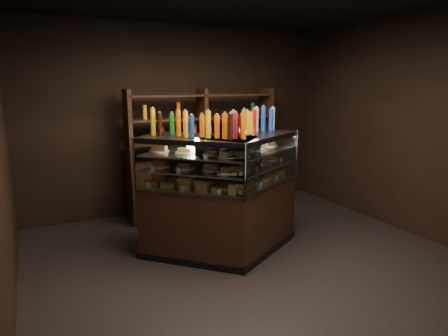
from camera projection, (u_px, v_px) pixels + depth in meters
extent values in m
plane|color=black|center=(256.00, 265.00, 4.66)|extent=(5.00, 5.00, 0.00)
cube|color=black|center=(179.00, 119.00, 6.54)|extent=(5.00, 0.02, 3.00)
cube|color=black|center=(416.00, 127.00, 5.43)|extent=(0.02, 5.00, 3.00)
cube|color=black|center=(249.00, 216.00, 5.05)|extent=(1.48, 1.24, 0.87)
cube|color=black|center=(248.00, 245.00, 5.13)|extent=(1.52, 1.27, 0.08)
cube|color=black|center=(250.00, 137.00, 4.84)|extent=(1.48, 1.24, 0.06)
cube|color=silver|center=(249.00, 182.00, 4.96)|extent=(1.41, 1.16, 0.02)
cube|color=silver|center=(249.00, 166.00, 4.91)|extent=(1.41, 1.16, 0.02)
cube|color=silver|center=(249.00, 152.00, 4.87)|extent=(1.41, 1.16, 0.02)
cube|color=white|center=(274.00, 162.00, 4.71)|extent=(1.15, 0.67, 0.61)
cylinder|color=silver|center=(296.00, 154.00, 5.25)|extent=(0.03, 0.03, 0.63)
cylinder|color=silver|center=(245.00, 172.00, 4.17)|extent=(0.03, 0.03, 0.63)
cube|color=black|center=(199.00, 222.00, 4.84)|extent=(1.41, 1.40, 0.87)
cube|color=black|center=(200.00, 252.00, 4.92)|extent=(1.45, 1.44, 0.08)
cube|color=black|center=(198.00, 139.00, 4.63)|extent=(1.41, 1.40, 0.06)
cube|color=silver|center=(199.00, 187.00, 4.75)|extent=(1.33, 1.33, 0.02)
cube|color=silver|center=(198.00, 170.00, 4.71)|extent=(1.33, 1.33, 0.02)
cube|color=silver|center=(198.00, 155.00, 4.67)|extent=(1.33, 1.33, 0.02)
cube|color=white|center=(187.00, 168.00, 4.37)|extent=(0.95, 0.94, 0.61)
cylinder|color=silver|center=(245.00, 172.00, 4.17)|extent=(0.03, 0.03, 0.63)
cylinder|color=silver|center=(134.00, 164.00, 4.58)|extent=(0.03, 0.03, 0.63)
cube|color=#C48046|center=(227.00, 190.00, 4.48)|extent=(0.20, 0.17, 0.06)
cube|color=#C48046|center=(237.00, 186.00, 4.66)|extent=(0.20, 0.17, 0.06)
cube|color=#C48046|center=(247.00, 182.00, 4.84)|extent=(0.20, 0.17, 0.06)
cube|color=#C48046|center=(256.00, 178.00, 5.02)|extent=(0.20, 0.17, 0.06)
cube|color=#C48046|center=(264.00, 175.00, 5.20)|extent=(0.20, 0.17, 0.06)
cube|color=#C48046|center=(272.00, 172.00, 5.38)|extent=(0.20, 0.17, 0.06)
cylinder|color=white|center=(227.00, 173.00, 4.50)|extent=(0.24, 0.24, 0.02)
cube|color=#C48046|center=(227.00, 170.00, 4.49)|extent=(0.19, 0.16, 0.05)
cylinder|color=white|center=(242.00, 167.00, 4.77)|extent=(0.24, 0.24, 0.02)
cube|color=#C48046|center=(242.00, 165.00, 4.77)|extent=(0.19, 0.16, 0.05)
cylinder|color=white|center=(256.00, 163.00, 5.05)|extent=(0.24, 0.24, 0.02)
cube|color=#C48046|center=(256.00, 160.00, 5.04)|extent=(0.19, 0.16, 0.05)
cylinder|color=white|center=(268.00, 159.00, 5.32)|extent=(0.24, 0.24, 0.02)
cube|color=#C48046|center=(268.00, 156.00, 5.31)|extent=(0.19, 0.16, 0.05)
cylinder|color=white|center=(227.00, 157.00, 4.46)|extent=(0.24, 0.24, 0.02)
cube|color=#C48046|center=(227.00, 154.00, 4.45)|extent=(0.19, 0.16, 0.05)
cylinder|color=white|center=(242.00, 152.00, 4.73)|extent=(0.24, 0.24, 0.02)
cube|color=#C48046|center=(242.00, 149.00, 4.73)|extent=(0.19, 0.16, 0.05)
cylinder|color=white|center=(256.00, 149.00, 5.01)|extent=(0.24, 0.24, 0.02)
cube|color=#C48046|center=(256.00, 146.00, 5.00)|extent=(0.19, 0.16, 0.05)
cylinder|color=white|center=(268.00, 145.00, 5.28)|extent=(0.24, 0.24, 0.02)
cube|color=#C48046|center=(269.00, 143.00, 5.27)|extent=(0.19, 0.16, 0.05)
cube|color=#C48046|center=(155.00, 181.00, 4.88)|extent=(0.19, 0.19, 0.06)
cube|color=#C48046|center=(172.00, 182.00, 4.81)|extent=(0.19, 0.19, 0.06)
cube|color=#C48046|center=(189.00, 184.00, 4.74)|extent=(0.19, 0.19, 0.06)
cube|color=#C48046|center=(206.00, 185.00, 4.68)|extent=(0.19, 0.19, 0.06)
cube|color=#C48046|center=(224.00, 187.00, 4.61)|extent=(0.19, 0.19, 0.06)
cube|color=#C48046|center=(243.00, 188.00, 4.54)|extent=(0.19, 0.19, 0.06)
cylinder|color=white|center=(160.00, 166.00, 4.86)|extent=(0.24, 0.24, 0.02)
cube|color=#C48046|center=(160.00, 163.00, 4.85)|extent=(0.18, 0.18, 0.05)
cylinder|color=white|center=(185.00, 168.00, 4.75)|extent=(0.24, 0.24, 0.02)
cube|color=#C48046|center=(185.00, 165.00, 4.75)|extent=(0.18, 0.18, 0.05)
cylinder|color=white|center=(212.00, 170.00, 4.65)|extent=(0.24, 0.24, 0.02)
cube|color=#C48046|center=(212.00, 167.00, 4.64)|extent=(0.18, 0.18, 0.05)
cylinder|color=white|center=(239.00, 172.00, 4.55)|extent=(0.24, 0.24, 0.02)
cube|color=#C48046|center=(239.00, 169.00, 4.54)|extent=(0.18, 0.18, 0.05)
cylinder|color=white|center=(160.00, 151.00, 4.82)|extent=(0.24, 0.24, 0.02)
cube|color=#C48046|center=(159.00, 148.00, 4.81)|extent=(0.18, 0.18, 0.05)
cylinder|color=white|center=(185.00, 153.00, 4.72)|extent=(0.24, 0.24, 0.02)
cube|color=#C48046|center=(185.00, 150.00, 4.71)|extent=(0.18, 0.18, 0.05)
cylinder|color=white|center=(212.00, 154.00, 4.61)|extent=(0.24, 0.24, 0.02)
cube|color=#C48046|center=(212.00, 151.00, 4.60)|extent=(0.18, 0.18, 0.05)
cylinder|color=white|center=(240.00, 156.00, 4.51)|extent=(0.24, 0.24, 0.02)
cube|color=#C48046|center=(240.00, 153.00, 4.50)|extent=(0.18, 0.18, 0.05)
cylinder|color=#147223|center=(224.00, 127.00, 4.35)|extent=(0.06, 0.06, 0.28)
cylinder|color=silver|center=(224.00, 113.00, 4.32)|extent=(0.03, 0.03, 0.02)
cylinder|color=black|center=(229.00, 126.00, 4.43)|extent=(0.06, 0.06, 0.28)
cylinder|color=silver|center=(229.00, 113.00, 4.40)|extent=(0.03, 0.03, 0.02)
cylinder|color=silver|center=(234.00, 125.00, 4.51)|extent=(0.06, 0.06, 0.28)
cylinder|color=silver|center=(234.00, 112.00, 4.48)|extent=(0.03, 0.03, 0.02)
cylinder|color=#B20C0A|center=(239.00, 125.00, 4.59)|extent=(0.06, 0.06, 0.28)
cylinder|color=silver|center=(239.00, 112.00, 4.56)|extent=(0.03, 0.03, 0.02)
cylinder|color=yellow|center=(243.00, 124.00, 4.68)|extent=(0.06, 0.06, 0.28)
cylinder|color=silver|center=(244.00, 111.00, 4.64)|extent=(0.03, 0.03, 0.02)
cylinder|color=#D8590A|center=(248.00, 123.00, 4.76)|extent=(0.06, 0.06, 0.28)
cylinder|color=silver|center=(248.00, 110.00, 4.73)|extent=(0.03, 0.03, 0.02)
cylinder|color=#0F38B2|center=(252.00, 122.00, 4.84)|extent=(0.06, 0.06, 0.28)
cylinder|color=silver|center=(252.00, 110.00, 4.81)|extent=(0.03, 0.03, 0.02)
cylinder|color=#147223|center=(256.00, 122.00, 4.92)|extent=(0.06, 0.06, 0.28)
cylinder|color=silver|center=(256.00, 110.00, 4.89)|extent=(0.03, 0.03, 0.02)
cylinder|color=black|center=(260.00, 121.00, 5.01)|extent=(0.06, 0.06, 0.28)
cylinder|color=silver|center=(260.00, 109.00, 4.97)|extent=(0.03, 0.03, 0.02)
cylinder|color=silver|center=(264.00, 121.00, 5.09)|extent=(0.06, 0.06, 0.28)
cylinder|color=silver|center=(264.00, 109.00, 5.06)|extent=(0.03, 0.03, 0.02)
cylinder|color=#B20C0A|center=(267.00, 120.00, 5.17)|extent=(0.06, 0.06, 0.28)
cylinder|color=silver|center=(268.00, 108.00, 5.14)|extent=(0.03, 0.03, 0.02)
cylinder|color=yellow|center=(271.00, 119.00, 5.25)|extent=(0.06, 0.06, 0.28)
cylinder|color=silver|center=(271.00, 108.00, 5.22)|extent=(0.03, 0.03, 0.02)
cylinder|color=#147223|center=(155.00, 123.00, 4.76)|extent=(0.06, 0.06, 0.28)
cylinder|color=silver|center=(154.00, 110.00, 4.73)|extent=(0.03, 0.03, 0.02)
cylinder|color=black|center=(162.00, 123.00, 4.73)|extent=(0.06, 0.06, 0.28)
cylinder|color=silver|center=(162.00, 111.00, 4.70)|extent=(0.03, 0.03, 0.02)
cylinder|color=silver|center=(170.00, 124.00, 4.70)|extent=(0.06, 0.06, 0.28)
cylinder|color=silver|center=(170.00, 111.00, 4.67)|extent=(0.03, 0.03, 0.02)
cylinder|color=#B20C0A|center=(178.00, 124.00, 4.67)|extent=(0.06, 0.06, 0.28)
cylinder|color=silver|center=(177.00, 111.00, 4.64)|extent=(0.03, 0.03, 0.02)
cylinder|color=yellow|center=(186.00, 124.00, 4.64)|extent=(0.06, 0.06, 0.28)
cylinder|color=silver|center=(185.00, 111.00, 4.61)|extent=(0.03, 0.03, 0.02)
cylinder|color=#D8590A|center=(194.00, 124.00, 4.61)|extent=(0.06, 0.06, 0.28)
cylinder|color=silver|center=(194.00, 111.00, 4.58)|extent=(0.03, 0.03, 0.02)
cylinder|color=#0F38B2|center=(202.00, 125.00, 4.58)|extent=(0.06, 0.06, 0.28)
cylinder|color=silver|center=(202.00, 112.00, 4.55)|extent=(0.03, 0.03, 0.02)
cylinder|color=#147223|center=(210.00, 125.00, 4.55)|extent=(0.06, 0.06, 0.28)
cylinder|color=silver|center=(210.00, 112.00, 4.51)|extent=(0.03, 0.03, 0.02)
cylinder|color=black|center=(219.00, 125.00, 4.51)|extent=(0.06, 0.06, 0.28)
cylinder|color=silver|center=(218.00, 112.00, 4.48)|extent=(0.03, 0.03, 0.02)
cylinder|color=silver|center=(227.00, 126.00, 4.48)|extent=(0.06, 0.06, 0.28)
cylinder|color=silver|center=(227.00, 112.00, 4.45)|extent=(0.03, 0.03, 0.02)
cylinder|color=#B20C0A|center=(236.00, 126.00, 4.45)|extent=(0.06, 0.06, 0.28)
cylinder|color=silver|center=(236.00, 112.00, 4.42)|extent=(0.03, 0.03, 0.02)
cylinder|color=yellow|center=(244.00, 126.00, 4.42)|extent=(0.06, 0.06, 0.28)
cylinder|color=silver|center=(244.00, 113.00, 4.39)|extent=(0.03, 0.03, 0.02)
cylinder|color=black|center=(277.00, 230.00, 5.56)|extent=(0.21, 0.21, 0.16)
cone|color=#17531A|center=(277.00, 210.00, 5.50)|extent=(0.32, 0.32, 0.44)
cone|color=#17531A|center=(278.00, 199.00, 5.47)|extent=(0.25, 0.25, 0.31)
cube|color=black|center=(203.00, 186.00, 6.46)|extent=(2.38, 0.47, 0.90)
cube|color=black|center=(128.00, 128.00, 5.77)|extent=(0.07, 0.38, 1.10)
cube|color=black|center=(202.00, 124.00, 6.25)|extent=(0.07, 0.38, 1.10)
cube|color=black|center=(266.00, 121.00, 6.73)|extent=(0.07, 0.38, 1.10)
cube|color=black|center=(202.00, 140.00, 6.30)|extent=(2.34, 0.43, 0.03)
cube|color=black|center=(202.00, 118.00, 6.23)|extent=(2.34, 0.43, 0.03)
cube|color=black|center=(202.00, 95.00, 6.16)|extent=(2.34, 0.43, 0.03)
cylinder|color=#147223|center=(146.00, 135.00, 5.90)|extent=(0.06, 0.06, 0.22)
cylinder|color=black|center=(163.00, 135.00, 6.01)|extent=(0.06, 0.06, 0.22)
cylinder|color=silver|center=(179.00, 134.00, 6.12)|extent=(0.06, 0.06, 0.22)
cylinder|color=#B20C0A|center=(195.00, 133.00, 6.22)|extent=(0.06, 0.06, 0.22)
cylinder|color=yellow|center=(210.00, 132.00, 6.33)|extent=(0.06, 0.06, 0.22)
cylinder|color=#D8590A|center=(225.00, 131.00, 6.44)|extent=(0.06, 0.06, 0.22)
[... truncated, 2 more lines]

